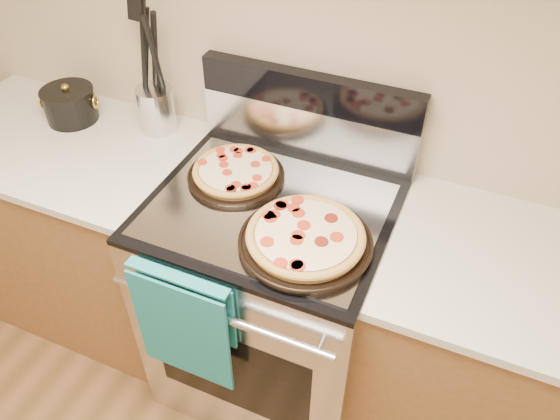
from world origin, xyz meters
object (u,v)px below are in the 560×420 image
at_px(range_body, 273,299).
at_px(pepperoni_pizza_front, 306,238).
at_px(saucepan, 70,106).
at_px(utensil_crock, 157,109).
at_px(pepperoni_pizza_back, 236,172).

distance_m(range_body, pepperoni_pizza_front, 0.54).
xyz_separation_m(range_body, saucepan, (-0.91, 0.16, 0.52)).
distance_m(pepperoni_pizza_front, saucepan, 1.11).
distance_m(utensil_crock, saucepan, 0.35).
bearing_deg(range_body, utensil_crock, 157.11).
bearing_deg(pepperoni_pizza_front, saucepan, 164.69).
bearing_deg(pepperoni_pizza_front, range_body, 141.75).
height_order(utensil_crock, saucepan, utensil_crock).
xyz_separation_m(pepperoni_pizza_front, utensil_crock, (-0.73, 0.37, 0.04)).
height_order(pepperoni_pizza_front, saucepan, saucepan).
bearing_deg(pepperoni_pizza_back, saucepan, 172.84).
bearing_deg(utensil_crock, pepperoni_pizza_back, -22.59).
height_order(range_body, pepperoni_pizza_front, pepperoni_pizza_front).
relative_size(range_body, pepperoni_pizza_front, 2.35).
relative_size(range_body, saucepan, 4.73).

